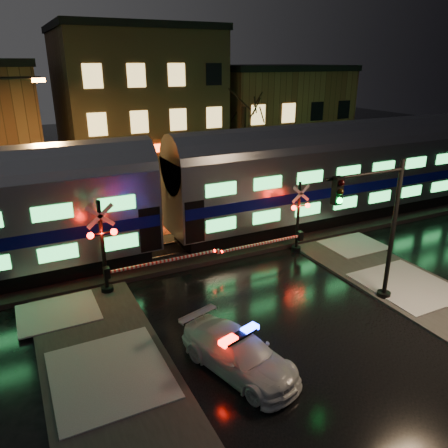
{
  "coord_description": "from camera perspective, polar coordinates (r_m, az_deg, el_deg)",
  "views": [
    {
      "loc": [
        -8.27,
        -14.59,
        9.35
      ],
      "look_at": [
        0.25,
        2.5,
        2.2
      ],
      "focal_mm": 35.0,
      "sensor_mm": 36.0,
      "label": 1
    }
  ],
  "objects": [
    {
      "name": "building_right",
      "position": [
        43.66,
        6.1,
        13.71
      ],
      "size": [
        12.0,
        10.0,
        8.5
      ],
      "primitive_type": "cube",
      "color": "brown",
      "rests_on": "ground"
    },
    {
      "name": "crossing_signal_left",
      "position": [
        18.82,
        -14.3,
        -4.05
      ],
      "size": [
        5.89,
        0.66,
        4.17
      ],
      "color": "black",
      "rests_on": "ground"
    },
    {
      "name": "crossing_signal_right",
      "position": [
        22.31,
        8.98,
        -0.22
      ],
      "size": [
        5.29,
        0.63,
        3.75
      ],
      "color": "black",
      "rests_on": "ground"
    },
    {
      "name": "building_mid",
      "position": [
        38.65,
        -11.34,
        14.81
      ],
      "size": [
        12.0,
        11.0,
        11.5
      ],
      "primitive_type": "cube",
      "color": "brown",
      "rests_on": "ground"
    },
    {
      "name": "police_car",
      "position": [
        14.46,
        1.98,
        -16.54
      ],
      "size": [
        2.94,
        4.68,
        1.42
      ],
      "rotation": [
        0.0,
        0.0,
        0.29
      ],
      "color": "silver",
      "rests_on": "ground"
    },
    {
      "name": "ground",
      "position": [
        19.2,
        2.69,
        -8.64
      ],
      "size": [
        120.0,
        120.0,
        0.0
      ],
      "primitive_type": "plane",
      "color": "black",
      "rests_on": "ground"
    },
    {
      "name": "ballast",
      "position": [
        23.18,
        -3.31,
        -2.97
      ],
      "size": [
        90.0,
        4.2,
        0.24
      ],
      "primitive_type": "cube",
      "color": "black",
      "rests_on": "ground"
    },
    {
      "name": "traffic_light",
      "position": [
        17.79,
        19.28,
        -1.04
      ],
      "size": [
        3.84,
        0.7,
        5.94
      ],
      "rotation": [
        0.0,
        0.0,
        -0.17
      ],
      "color": "black",
      "rests_on": "ground"
    },
    {
      "name": "train",
      "position": [
        21.44,
        -8.22,
        4.16
      ],
      "size": [
        51.0,
        3.12,
        5.92
      ],
      "color": "black",
      "rests_on": "ballast"
    },
    {
      "name": "streetlight",
      "position": [
        23.98,
        -27.26,
        8.03
      ],
      "size": [
        2.95,
        0.31,
        8.82
      ],
      "color": "black",
      "rests_on": "ground"
    },
    {
      "name": "sidewalk_left",
      "position": [
        12.78,
        -11.36,
        -26.64
      ],
      "size": [
        4.0,
        20.0,
        0.12
      ],
      "primitive_type": "cube",
      "color": "#2D2D2D",
      "rests_on": "ground"
    }
  ]
}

